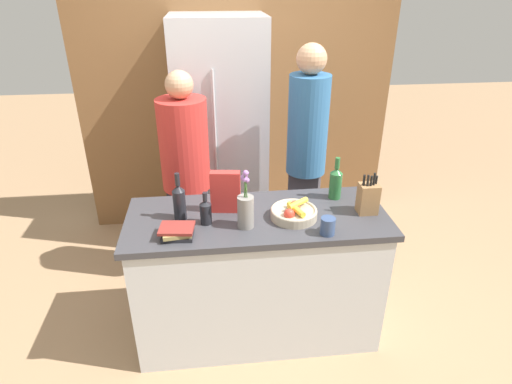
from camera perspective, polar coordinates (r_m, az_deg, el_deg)
The scene contains 15 objects.
ground_plane at distance 3.14m, azimuth 0.17°, elevation -17.53°, with size 14.00×14.00×0.00m, color #A37F5B.
kitchen_island at distance 2.84m, azimuth 0.18°, elevation -11.02°, with size 1.58×0.64×0.90m.
back_wall_wood at distance 3.93m, azimuth -2.54°, elevation 13.68°, with size 2.78×0.12×2.60m.
refrigerator at distance 3.67m, azimuth -4.64°, elevation 7.28°, with size 0.74×0.63×1.94m.
fruit_bowl at distance 2.56m, azimuth 5.07°, elevation -2.69°, with size 0.28×0.28×0.10m.
knife_block at distance 2.67m, azimuth 14.71°, elevation -0.78°, with size 0.12×0.10×0.27m.
flower_vase at distance 2.43m, azimuth -1.40°, elevation -2.28°, with size 0.09×0.09×0.36m.
cereal_box at distance 2.59m, azimuth -4.09°, elevation 0.02°, with size 0.19×0.08×0.26m.
coffee_mug at distance 2.43m, azimuth 9.57°, elevation -4.46°, with size 0.09×0.11×0.10m.
book_stack at distance 2.41m, azimuth -10.47°, elevation -5.25°, with size 0.20×0.16×0.06m.
bottle_oil at distance 2.79m, azimuth 10.57°, elevation 1.28°, with size 0.08×0.08×0.28m.
bottle_vinegar at distance 2.55m, azimuth -10.19°, elevation -1.20°, with size 0.07×0.07×0.30m.
bottle_wine at distance 2.49m, azimuth -6.72°, elevation -2.57°, with size 0.07×0.07×0.20m.
person_at_sink at distance 3.18m, azimuth -9.31°, elevation 2.83°, with size 0.35×0.35×1.64m.
person_in_blue at distance 3.21m, azimuth 6.74°, elevation 5.51°, with size 0.29×0.29×1.80m.
Camera 1 is at (-0.26, -2.23, 2.20)m, focal length 30.00 mm.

